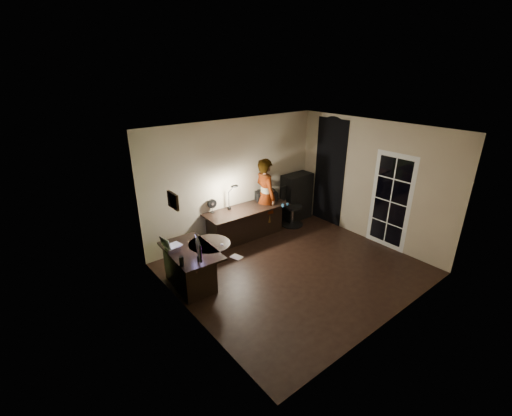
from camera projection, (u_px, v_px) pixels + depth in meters
floor at (295, 269)px, 6.79m from camera, size 4.50×4.00×0.01m
ceiling at (302, 131)px, 5.75m from camera, size 4.50×4.00×0.01m
wall_back at (235, 179)px, 7.72m from camera, size 4.50×0.01×2.70m
wall_front at (399, 247)px, 4.82m from camera, size 4.50×0.01×2.70m
wall_left at (188, 242)px, 4.97m from camera, size 0.01×4.00×2.70m
wall_right at (370, 182)px, 7.56m from camera, size 0.01×4.00×2.70m
green_wall_overlay at (189, 242)px, 4.98m from camera, size 0.00×4.00×2.70m
arched_doorway at (329, 172)px, 8.41m from camera, size 0.01×0.90×2.60m
french_door at (390, 202)px, 7.27m from camera, size 0.02×0.92×2.10m
framed_picture at (173, 201)px, 5.12m from camera, size 0.04×0.30×0.25m
desk_left at (192, 267)px, 6.17m from camera, size 0.83×1.28×0.72m
desk_right at (247, 223)px, 7.85m from camera, size 2.02×0.76×0.75m
cabinet at (296, 197)px, 8.82m from camera, size 0.81×0.41×1.20m
laptop_stand at (173, 249)px, 6.00m from camera, size 0.25×0.21×0.10m
laptop at (173, 241)px, 5.95m from camera, size 0.33×0.32×0.20m
monitor at (198, 255)px, 5.61m from camera, size 0.26×0.47×0.31m
mouse at (222, 244)px, 6.21m from camera, size 0.07×0.10×0.03m
phone at (219, 237)px, 6.50m from camera, size 0.11×0.15×0.01m
pen at (206, 243)px, 6.27m from camera, size 0.03×0.15×0.01m
speaker at (182, 262)px, 5.51m from camera, size 0.09×0.09×0.19m
notepad at (237, 257)px, 5.82m from camera, size 0.19×0.23×0.01m
desk_fan at (212, 206)px, 7.43m from camera, size 0.21×0.12×0.31m
headphones at (285, 204)px, 7.81m from camera, size 0.20×0.13×0.09m
printer at (266, 195)px, 8.19m from camera, size 0.61×0.55×0.22m
desk_lamp at (229, 195)px, 7.52m from camera, size 0.20×0.32×0.67m
office_chair at (293, 206)px, 8.47m from camera, size 0.66×0.66×1.00m
person at (265, 196)px, 8.00m from camera, size 0.51×0.70×1.81m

